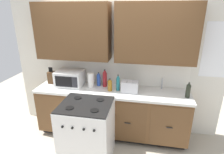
# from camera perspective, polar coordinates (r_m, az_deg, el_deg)

# --- Properties ---
(ground_plane) EXTENTS (8.00, 8.00, 0.00)m
(ground_plane) POSITION_cam_1_polar(r_m,az_deg,el_deg) (3.49, -1.17, -19.75)
(ground_plane) COLOR #B2A893
(wall_unit) EXTENTS (3.85, 0.40, 2.40)m
(wall_unit) POSITION_cam_1_polar(r_m,az_deg,el_deg) (3.22, 0.52, 9.30)
(wall_unit) COLOR silver
(wall_unit) RESTS_ON ground_plane
(counter_run) EXTENTS (2.68, 0.64, 0.91)m
(counter_run) POSITION_cam_1_polar(r_m,az_deg,el_deg) (3.46, -0.14, -10.65)
(counter_run) COLOR black
(counter_run) RESTS_ON ground_plane
(stove_range) EXTENTS (0.76, 0.68, 0.95)m
(stove_range) POSITION_cam_1_polar(r_m,az_deg,el_deg) (3.01, -7.67, -16.08)
(stove_range) COLOR white
(stove_range) RESTS_ON ground_plane
(microwave) EXTENTS (0.48, 0.37, 0.28)m
(microwave) POSITION_cam_1_polar(r_m,az_deg,el_deg) (3.48, -12.80, -0.36)
(microwave) COLOR white
(microwave) RESTS_ON counter_run
(toaster) EXTENTS (0.28, 0.18, 0.19)m
(toaster) POSITION_cam_1_polar(r_m,az_deg,el_deg) (3.15, 5.46, -2.96)
(toaster) COLOR #B7B7BC
(toaster) RESTS_ON counter_run
(knife_block) EXTENTS (0.11, 0.14, 0.31)m
(knife_block) POSITION_cam_1_polar(r_m,az_deg,el_deg) (3.70, -18.00, 0.00)
(knife_block) COLOR #52361E
(knife_block) RESTS_ON counter_run
(sink_faucet) EXTENTS (0.02, 0.02, 0.20)m
(sink_faucet) POSITION_cam_1_polar(r_m,az_deg,el_deg) (3.37, 15.07, -1.94)
(sink_faucet) COLOR #B2B5BA
(sink_faucet) RESTS_ON counter_run
(paper_towel_roll) EXTENTS (0.12, 0.12, 0.26)m
(paper_towel_roll) POSITION_cam_1_polar(r_m,az_deg,el_deg) (3.35, -6.51, -0.92)
(paper_towel_roll) COLOR white
(paper_towel_roll) RESTS_ON counter_run
(bottle_red) EXTENTS (0.08, 0.08, 0.32)m
(bottle_red) POSITION_cam_1_polar(r_m,az_deg,el_deg) (3.34, -2.23, -0.39)
(bottle_red) COLOR maroon
(bottle_red) RESTS_ON counter_run
(bottle_amber) EXTENTS (0.08, 0.08, 0.22)m
(bottle_amber) POSITION_cam_1_polar(r_m,az_deg,el_deg) (3.18, -0.66, -2.41)
(bottle_amber) COLOR #9E6619
(bottle_amber) RESTS_ON counter_run
(bottle_dark) EXTENTS (0.07, 0.07, 0.26)m
(bottle_dark) POSITION_cam_1_polar(r_m,az_deg,el_deg) (3.17, 22.33, -3.74)
(bottle_dark) COLOR black
(bottle_dark) RESTS_ON counter_run
(bottle_blue) EXTENTS (0.07, 0.07, 0.25)m
(bottle_blue) POSITION_cam_1_polar(r_m,az_deg,el_deg) (3.41, -4.11, -0.64)
(bottle_blue) COLOR blue
(bottle_blue) RESTS_ON counter_run
(bottle_teal) EXTENTS (0.06, 0.06, 0.28)m
(bottle_teal) POSITION_cam_1_polar(r_m,az_deg,el_deg) (3.19, 1.86, -1.79)
(bottle_teal) COLOR #1E707A
(bottle_teal) RESTS_ON counter_run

